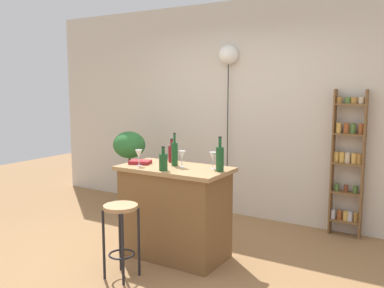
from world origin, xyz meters
TOP-DOWN VIEW (x-y plane):
  - ground at (0.00, 0.00)m, footprint 12.00×12.00m
  - back_wall at (0.00, 1.95)m, footprint 6.40×0.10m
  - kitchen_counter at (0.00, 0.30)m, footprint 1.10×0.60m
  - bar_stool at (-0.14, -0.36)m, footprint 0.31×0.31m
  - spice_shelf at (1.35, 1.81)m, footprint 0.35×0.13m
  - plant_stool at (-1.38, 1.26)m, footprint 0.30×0.30m
  - potted_plant at (-1.38, 1.26)m, footprint 0.45×0.41m
  - bottle_sauce_amber at (-0.04, 0.36)m, footprint 0.06×0.06m
  - bottle_olive_oil at (0.01, 0.10)m, footprint 0.08×0.08m
  - bottle_vinegar at (0.48, 0.34)m, footprint 0.07×0.07m
  - bottle_soda_blue at (-0.18, 0.51)m, footprint 0.07×0.07m
  - wine_glass_left at (0.37, 0.42)m, footprint 0.07×0.07m
  - wine_glass_center at (0.07, 0.33)m, footprint 0.07×0.07m
  - wine_glass_right at (-0.34, 0.16)m, footprint 0.07×0.07m
  - cookbook at (-0.40, 0.26)m, footprint 0.25×0.21m
  - pendant_globe_light at (-0.18, 1.84)m, footprint 0.25×0.25m

SIDE VIEW (x-z plane):
  - ground at x=0.00m, z-range 0.00..0.00m
  - plant_stool at x=-1.38m, z-range 0.00..0.41m
  - kitchen_counter at x=0.00m, z-range 0.00..0.92m
  - bar_stool at x=-0.14m, z-range 0.15..0.83m
  - potted_plant at x=-1.38m, z-range 0.51..1.20m
  - spice_shelf at x=1.35m, z-range 0.03..1.71m
  - cookbook at x=-0.40m, z-range 0.92..0.95m
  - bottle_olive_oil at x=0.01m, z-range 0.89..1.12m
  - bottle_soda_blue at x=-0.18m, z-range 0.89..1.14m
  - wine_glass_left at x=0.37m, z-range 0.95..1.12m
  - wine_glass_center at x=0.07m, z-range 0.95..1.12m
  - wine_glass_right at x=-0.34m, z-range 0.95..1.12m
  - bottle_vinegar at x=0.48m, z-range 0.88..1.21m
  - bottle_sauce_amber at x=-0.04m, z-range 0.88..1.21m
  - back_wall at x=0.00m, z-range 0.00..2.80m
  - pendant_globe_light at x=-0.18m, z-range 0.97..3.22m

